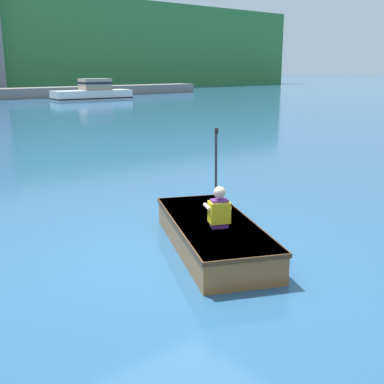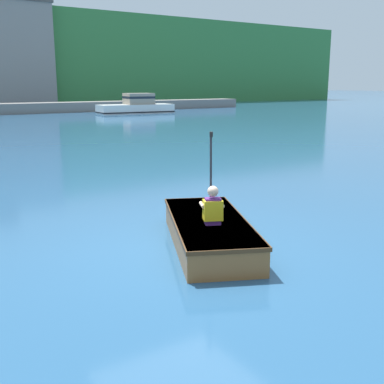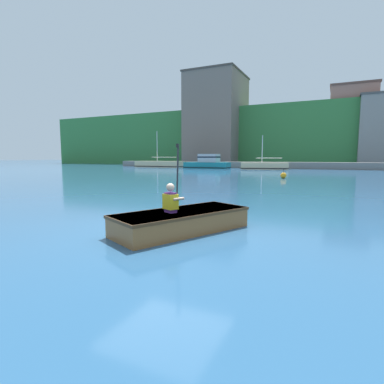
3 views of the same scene
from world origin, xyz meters
The scene contains 5 objects.
ground_plane centered at (0.00, 0.00, 0.00)m, with size 300.00×300.00×0.00m, color #28567F.
waterfront_tower_far centered at (10.21, 53.70, 5.73)m, with size 7.73×11.11×11.43m.
moored_boat_dock_west_inner centered at (15.76, 32.47, 0.61)m, with size 6.81×2.84×1.74m.
rowboat_foreground centered at (0.47, -0.07, 0.25)m, with size 2.31×3.19×0.44m.
person_paddler centered at (0.33, -0.37, 0.73)m, with size 0.43×0.43×1.41m.
Camera 2 is at (-3.88, -6.16, 2.57)m, focal length 45.00 mm.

